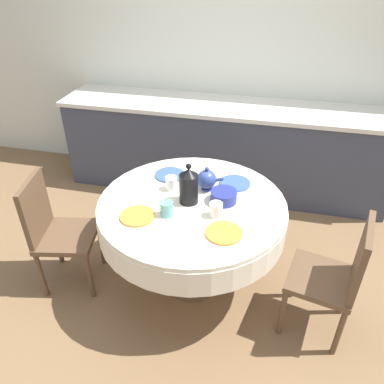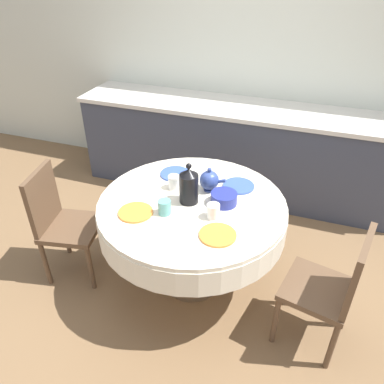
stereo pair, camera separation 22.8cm
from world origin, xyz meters
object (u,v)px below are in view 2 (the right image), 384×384
object	(u,v)px
teapot	(209,180)
chair_right	(61,219)
coffee_carafe	(189,186)
chair_left	(332,286)

from	to	relation	value
teapot	chair_right	bearing A→B (deg)	-160.08
chair_right	coffee_carafe	distance (m)	1.03
chair_left	chair_right	distance (m)	1.93
chair_right	coffee_carafe	world-z (taller)	coffee_carafe
teapot	chair_left	bearing A→B (deg)	-23.66
coffee_carafe	teapot	world-z (taller)	coffee_carafe
chair_left	teapot	xyz separation A→B (m)	(-0.90, 0.39, 0.33)
chair_right	chair_left	bearing A→B (deg)	78.20
chair_left	chair_right	size ratio (longest dim) A/B	1.00
chair_right	teapot	xyz separation A→B (m)	(1.03, 0.37, 0.33)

